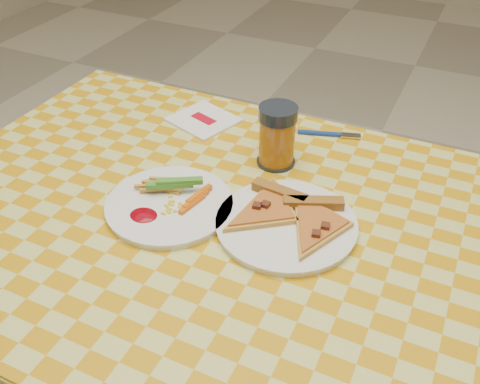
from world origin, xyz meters
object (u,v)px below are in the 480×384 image
Objects in this scene: table at (229,247)px; plate_left at (170,206)px; drink_glass at (277,136)px; plate_right at (286,225)px.

plate_left is (-0.12, -0.02, 0.08)m from table.
plate_right is at bearing -62.80° from drink_glass.
table is 0.26m from drink_glass.
table is at bearing -92.63° from drink_glass.
plate_left is at bearing -169.25° from plate_right.
table is 5.28× the size of plate_left.
table is 0.14m from plate_left.
plate_right reaches higher than table.
drink_glass is (0.13, 0.24, 0.06)m from plate_left.
plate_right is (0.23, 0.04, 0.00)m from plate_left.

